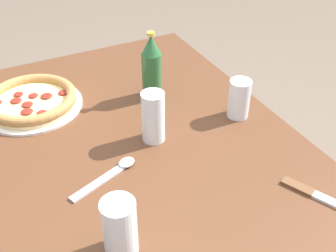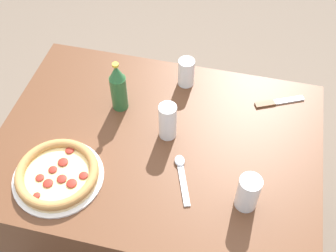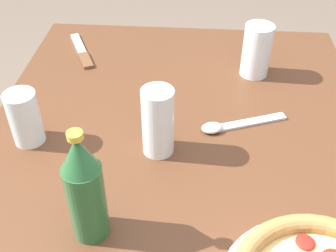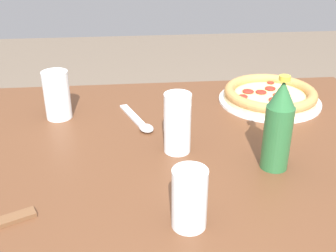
{
  "view_description": "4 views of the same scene",
  "coord_description": "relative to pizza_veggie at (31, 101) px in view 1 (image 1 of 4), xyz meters",
  "views": [
    {
      "loc": [
        -0.84,
        0.33,
        1.46
      ],
      "look_at": [
        -0.08,
        -0.06,
        0.84
      ],
      "focal_mm": 45.0,
      "sensor_mm": 36.0,
      "label": 1
    },
    {
      "loc": [
        -0.24,
        0.85,
        1.93
      ],
      "look_at": [
        -0.03,
        -0.03,
        0.83
      ],
      "focal_mm": 45.0,
      "sensor_mm": 36.0,
      "label": 2
    },
    {
      "loc": [
        0.58,
        0.03,
        1.34
      ],
      "look_at": [
        -0.04,
        -0.02,
        0.82
      ],
      "focal_mm": 45.0,
      "sensor_mm": 36.0,
      "label": 3
    },
    {
      "loc": [
        -0.13,
        -0.88,
        1.26
      ],
      "look_at": [
        -0.05,
        -0.01,
        0.82
      ],
      "focal_mm": 45.0,
      "sensor_mm": 36.0,
      "label": 4
    }
  ],
  "objects": [
    {
      "name": "spoon",
      "position": [
        -0.38,
        -0.11,
        -0.02
      ],
      "size": [
        0.09,
        0.19,
        0.02
      ],
      "color": "silver",
      "rests_on": "table"
    },
    {
      "name": "glass_lemonade",
      "position": [
        -0.31,
        -0.52,
        0.03
      ],
      "size": [
        0.06,
        0.06,
        0.11
      ],
      "color": "white",
      "rests_on": "table"
    },
    {
      "name": "glass_mango_juice",
      "position": [
        -0.6,
        -0.05,
        0.04
      ],
      "size": [
        0.07,
        0.07,
        0.13
      ],
      "color": "white",
      "rests_on": "table"
    },
    {
      "name": "beer_bottle",
      "position": [
        -0.1,
        -0.35,
        0.08
      ],
      "size": [
        0.06,
        0.06,
        0.21
      ],
      "color": "#286033",
      "rests_on": "table"
    },
    {
      "name": "pizza_veggie",
      "position": [
        0.0,
        0.0,
        0.0
      ],
      "size": [
        0.29,
        0.29,
        0.04
      ],
      "color": "white",
      "rests_on": "table"
    },
    {
      "name": "knife",
      "position": [
        -0.66,
        -0.5,
        -0.02
      ],
      "size": [
        0.18,
        0.1,
        0.01
      ],
      "color": "brown",
      "rests_on": "table"
    },
    {
      "name": "table",
      "position": [
        -0.27,
        -0.22,
        -0.41
      ],
      "size": [
        1.11,
        0.81,
        0.77
      ],
      "color": "#56331E",
      "rests_on": "ground_plane"
    },
    {
      "name": "glass_red_wine",
      "position": [
        -0.3,
        -0.26,
        0.04
      ],
      "size": [
        0.06,
        0.06,
        0.14
      ],
      "color": "white",
      "rests_on": "table"
    }
  ]
}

